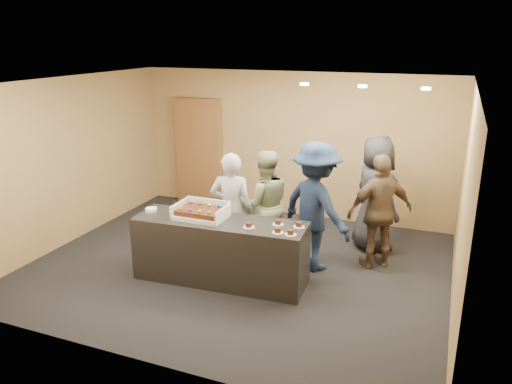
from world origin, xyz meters
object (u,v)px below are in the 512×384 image
serving_counter (220,251)px  person_brown_extra (380,212)px  plate_stack (151,209)px  storage_cabinet (199,152)px  cake_box (202,214)px  person_dark_suit (375,194)px  person_sage_man (265,205)px  sheet_cake (201,211)px  person_navy_man (316,207)px  person_server_grey (231,210)px

serving_counter → person_brown_extra: size_ratio=1.40×
serving_counter → plate_stack: size_ratio=14.15×
serving_counter → storage_cabinet: storage_cabinet is taller
cake_box → person_dark_suit: size_ratio=0.38×
person_sage_man → person_brown_extra: (1.68, 0.30, 0.01)m
storage_cabinet → sheet_cake: storage_cabinet is taller
person_navy_man → person_server_grey: bearing=47.3°
serving_counter → storage_cabinet: size_ratio=1.12×
cake_box → plate_stack: 0.80m
serving_counter → cake_box: (-0.29, 0.03, 0.50)m
cake_box → person_navy_man: bearing=31.7°
person_sage_man → person_dark_suit: size_ratio=0.91×
storage_cabinet → sheet_cake: 3.34m
person_sage_man → person_dark_suit: (1.52, 0.92, 0.08)m
person_server_grey → person_sage_man: 0.58m
person_sage_man → person_dark_suit: 1.78m
person_brown_extra → person_dark_suit: 0.65m
sheet_cake → person_dark_suit: person_dark_suit is taller
person_dark_suit → storage_cabinet: bearing=28.8°
plate_stack → person_server_grey: (1.02, 0.54, -0.06)m
serving_counter → person_dark_suit: 2.67m
sheet_cake → person_sage_man: 1.15m
plate_stack → person_brown_extra: size_ratio=0.10×
person_brown_extra → person_sage_man: bearing=-25.1°
storage_cabinet → person_sage_man: size_ratio=1.27×
cake_box → person_server_grey: 0.55m
person_server_grey → person_dark_suit: bearing=-155.9°
person_navy_man → person_brown_extra: 0.95m
cake_box → person_sage_man: size_ratio=0.42×
serving_counter → person_server_grey: person_server_grey is taller
serving_counter → cake_box: bearing=171.1°
person_dark_suit → person_navy_man: bearing=100.5°
plate_stack → person_server_grey: person_server_grey is taller
person_server_grey → person_navy_man: bearing=-175.3°
cake_box → serving_counter: bearing=-5.2°
serving_counter → person_navy_man: size_ratio=1.26×
storage_cabinet → person_dark_suit: (3.67, -1.02, -0.15)m
person_server_grey → person_navy_man: size_ratio=0.91×
person_navy_man → sheet_cake: bearing=62.5°
serving_counter → person_brown_extra: bearing=29.6°
plate_stack → person_sage_man: size_ratio=0.10×
cake_box → sheet_cake: 0.06m
plate_stack → person_sage_man: 1.70m
person_dark_suit → person_brown_extra: bearing=149.5°
person_server_grey → plate_stack: bearing=15.2°
storage_cabinet → sheet_cake: (1.58, -2.94, -0.08)m
serving_counter → storage_cabinet: 3.54m
cake_box → sheet_cake: (-0.00, -0.03, 0.05)m
serving_counter → plate_stack: bearing=177.0°
cake_box → person_dark_suit: bearing=42.1°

